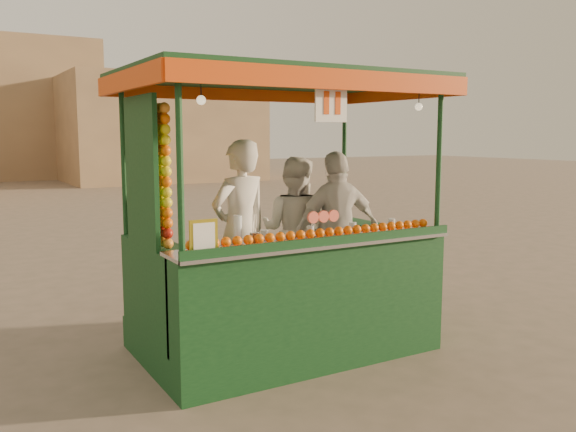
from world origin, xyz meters
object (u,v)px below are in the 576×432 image
juice_cart (280,266)px  vendor_right (337,230)px  vendor_middle (295,230)px  vendor_left (240,231)px

juice_cart → vendor_right: juice_cart is taller
vendor_middle → vendor_right: (0.32, -0.38, 0.03)m
vendor_left → vendor_middle: bearing=-173.7°
juice_cart → vendor_middle: juice_cart is taller
vendor_left → vendor_middle: vendor_left is taller
juice_cart → vendor_left: bearing=135.1°
juice_cart → vendor_right: size_ratio=1.81×
vendor_left → vendor_middle: size_ratio=1.12×
juice_cart → vendor_right: (0.83, 0.19, 0.28)m
vendor_middle → juice_cart: bearing=97.9°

